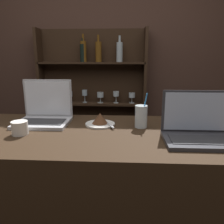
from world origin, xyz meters
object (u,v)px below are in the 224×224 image
object	(u,v)px
coffee_cup	(20,128)
water_glass	(141,116)
laptop_near	(45,113)
laptop_far	(198,130)
cake_plate	(100,120)

from	to	relation	value
coffee_cup	water_glass	bearing A→B (deg)	13.99
water_glass	laptop_near	bearing A→B (deg)	173.35
water_glass	coffee_cup	xyz separation A→B (m)	(-0.62, -0.15, -0.03)
water_glass	coffee_cup	bearing A→B (deg)	-166.01
laptop_near	laptop_far	distance (m)	0.86
laptop_far	cake_plate	size ratio (longest dim) A/B	1.82
water_glass	coffee_cup	world-z (taller)	water_glass
water_glass	laptop_far	bearing A→B (deg)	-35.96
laptop_near	laptop_far	xyz separation A→B (m)	(0.83, -0.25, -0.00)
laptop_far	coffee_cup	size ratio (longest dim) A/B	3.99
cake_plate	water_glass	size ratio (longest dim) A/B	0.92
laptop_far	water_glass	xyz separation A→B (m)	(-0.25, 0.18, 0.01)
laptop_near	cake_plate	size ratio (longest dim) A/B	1.70
water_glass	cake_plate	bearing A→B (deg)	173.14
laptop_near	laptop_far	bearing A→B (deg)	-16.88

